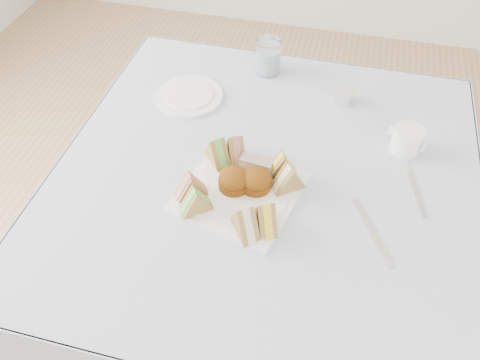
% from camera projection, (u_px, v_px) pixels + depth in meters
% --- Properties ---
extents(floor, '(4.00, 4.00, 0.00)m').
position_uv_depth(floor, '(258.00, 313.00, 1.69)').
color(floor, '#9E7751').
rests_on(floor, ground).
extents(table, '(0.90, 0.90, 0.74)m').
position_uv_depth(table, '(261.00, 257.00, 1.41)').
color(table, brown).
rests_on(table, floor).
extents(tablecloth, '(1.02, 1.02, 0.01)m').
position_uv_depth(tablecloth, '(266.00, 173.00, 1.14)').
color(tablecloth, silver).
rests_on(tablecloth, table).
extents(serving_plate, '(0.31, 0.31, 0.01)m').
position_uv_depth(serving_plate, '(240.00, 193.00, 1.08)').
color(serving_plate, white).
rests_on(serving_plate, tablecloth).
extents(sandwich_fl_a, '(0.08, 0.07, 0.07)m').
position_uv_depth(sandwich_fl_a, '(191.00, 185.00, 1.05)').
color(sandwich_fl_a, olive).
rests_on(sandwich_fl_a, serving_plate).
extents(sandwich_fl_b, '(0.08, 0.07, 0.07)m').
position_uv_depth(sandwich_fl_b, '(196.00, 200.00, 1.02)').
color(sandwich_fl_b, olive).
rests_on(sandwich_fl_b, serving_plate).
extents(sandwich_fr_a, '(0.07, 0.09, 0.07)m').
position_uv_depth(sandwich_fr_a, '(266.00, 215.00, 0.99)').
color(sandwich_fr_a, olive).
rests_on(sandwich_fr_a, serving_plate).
extents(sandwich_fr_b, '(0.08, 0.09, 0.08)m').
position_uv_depth(sandwich_fr_b, '(245.00, 219.00, 0.98)').
color(sandwich_fr_b, olive).
rests_on(sandwich_fr_b, serving_plate).
extents(sandwich_bl_a, '(0.08, 0.09, 0.07)m').
position_uv_depth(sandwich_bl_a, '(217.00, 150.00, 1.12)').
color(sandwich_bl_a, olive).
rests_on(sandwich_bl_a, serving_plate).
extents(sandwich_bl_b, '(0.07, 0.09, 0.07)m').
position_uv_depth(sandwich_bl_b, '(235.00, 147.00, 1.13)').
color(sandwich_bl_b, olive).
rests_on(sandwich_bl_b, serving_plate).
extents(sandwich_br_a, '(0.09, 0.08, 0.07)m').
position_uv_depth(sandwich_br_a, '(289.00, 177.00, 1.06)').
color(sandwich_br_a, olive).
rests_on(sandwich_br_a, serving_plate).
extents(sandwich_br_b, '(0.08, 0.06, 0.07)m').
position_uv_depth(sandwich_br_b, '(282.00, 164.00, 1.09)').
color(sandwich_br_b, olive).
rests_on(sandwich_br_b, serving_plate).
extents(scone_left, '(0.09, 0.09, 0.05)m').
position_uv_depth(scone_left, '(234.00, 180.00, 1.07)').
color(scone_left, '#75350C').
rests_on(scone_left, serving_plate).
extents(scone_right, '(0.09, 0.09, 0.05)m').
position_uv_depth(scone_right, '(256.00, 180.00, 1.07)').
color(scone_right, '#75350C').
rests_on(scone_right, serving_plate).
extents(pastry_slice, '(0.08, 0.04, 0.04)m').
position_uv_depth(pastry_slice, '(257.00, 165.00, 1.11)').
color(pastry_slice, beige).
rests_on(pastry_slice, serving_plate).
extents(side_plate, '(0.24, 0.24, 0.01)m').
position_uv_depth(side_plate, '(189.00, 96.00, 1.33)').
color(side_plate, white).
rests_on(side_plate, tablecloth).
extents(water_glass, '(0.09, 0.09, 0.11)m').
position_uv_depth(water_glass, '(268.00, 56.00, 1.38)').
color(water_glass, white).
rests_on(water_glass, tablecloth).
extents(tea_strainer, '(0.07, 0.07, 0.03)m').
position_uv_depth(tea_strainer, '(344.00, 97.00, 1.30)').
color(tea_strainer, silver).
rests_on(tea_strainer, tablecloth).
extents(knife, '(0.10, 0.17, 0.00)m').
position_uv_depth(knife, '(372.00, 232.00, 1.01)').
color(knife, silver).
rests_on(knife, tablecloth).
extents(fork, '(0.06, 0.18, 0.00)m').
position_uv_depth(fork, '(414.00, 187.00, 1.10)').
color(fork, silver).
rests_on(fork, tablecloth).
extents(creamer_jug, '(0.09, 0.09, 0.07)m').
position_uv_depth(creamer_jug, '(407.00, 140.00, 1.16)').
color(creamer_jug, white).
rests_on(creamer_jug, tablecloth).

